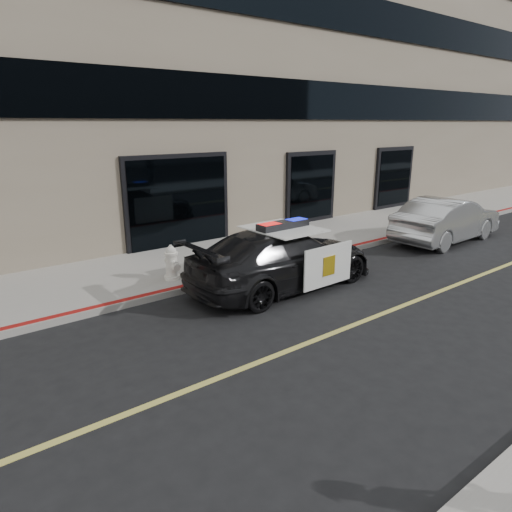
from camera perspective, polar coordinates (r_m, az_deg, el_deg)
ground at (r=9.84m, az=16.11°, el=-6.73°), size 120.00×120.00×0.00m
sidewalk_n at (r=13.36m, az=-2.12°, el=0.38°), size 60.00×3.50×0.15m
building_n at (r=17.54m, az=-13.29°, el=23.33°), size 60.00×7.00×12.00m
police_car at (r=10.67m, az=3.36°, el=-0.23°), size 2.32×4.91×1.58m
silver_sedan at (r=16.04m, az=22.74°, el=4.20°), size 1.86×4.50×1.44m
fire_hydrant at (r=10.99m, az=-10.49°, el=-0.90°), size 0.38×0.52×0.83m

